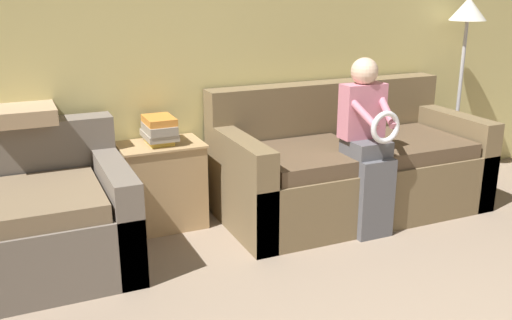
{
  "coord_description": "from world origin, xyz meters",
  "views": [
    {
      "loc": [
        -1.71,
        -0.97,
        1.7
      ],
      "look_at": [
        -0.47,
        1.83,
        0.75
      ],
      "focal_mm": 40.0,
      "sensor_mm": 36.0,
      "label": 1
    }
  ],
  "objects_px": {
    "side_shelf": "(162,184)",
    "throw_pillow": "(21,114)",
    "floor_lamp": "(466,29)",
    "child_left_seated": "(368,139)",
    "couch_main": "(348,167)",
    "book_stack": "(159,130)"
  },
  "relations": [
    {
      "from": "child_left_seated",
      "to": "book_stack",
      "type": "relative_size",
      "value": 3.94
    },
    {
      "from": "side_shelf",
      "to": "throw_pillow",
      "type": "xyz_separation_m",
      "value": [
        -0.88,
        0.06,
        0.58
      ]
    },
    {
      "from": "floor_lamp",
      "to": "side_shelf",
      "type": "bearing_deg",
      "value": 179.56
    },
    {
      "from": "couch_main",
      "to": "throw_pillow",
      "type": "xyz_separation_m",
      "value": [
        -2.29,
        0.31,
        0.57
      ]
    },
    {
      "from": "couch_main",
      "to": "book_stack",
      "type": "height_order",
      "value": "couch_main"
    },
    {
      "from": "floor_lamp",
      "to": "book_stack",
      "type": "bearing_deg",
      "value": 179.43
    },
    {
      "from": "couch_main",
      "to": "side_shelf",
      "type": "relative_size",
      "value": 3.25
    },
    {
      "from": "child_left_seated",
      "to": "side_shelf",
      "type": "height_order",
      "value": "child_left_seated"
    },
    {
      "from": "couch_main",
      "to": "floor_lamp",
      "type": "relative_size",
      "value": 1.27
    },
    {
      "from": "floor_lamp",
      "to": "throw_pillow",
      "type": "relative_size",
      "value": 3.82
    },
    {
      "from": "floor_lamp",
      "to": "throw_pillow",
      "type": "distance_m",
      "value": 3.58
    },
    {
      "from": "side_shelf",
      "to": "throw_pillow",
      "type": "height_order",
      "value": "throw_pillow"
    },
    {
      "from": "couch_main",
      "to": "throw_pillow",
      "type": "relative_size",
      "value": 4.86
    },
    {
      "from": "side_shelf",
      "to": "throw_pillow",
      "type": "relative_size",
      "value": 1.5
    },
    {
      "from": "book_stack",
      "to": "throw_pillow",
      "type": "height_order",
      "value": "throw_pillow"
    },
    {
      "from": "child_left_seated",
      "to": "couch_main",
      "type": "bearing_deg",
      "value": 73.76
    },
    {
      "from": "side_shelf",
      "to": "book_stack",
      "type": "xyz_separation_m",
      "value": [
        -0.0,
        0.01,
        0.4
      ]
    },
    {
      "from": "child_left_seated",
      "to": "floor_lamp",
      "type": "bearing_deg",
      "value": 24.79
    },
    {
      "from": "throw_pillow",
      "to": "child_left_seated",
      "type": "bearing_deg",
      "value": -18.36
    },
    {
      "from": "throw_pillow",
      "to": "floor_lamp",
      "type": "bearing_deg",
      "value": -1.23
    },
    {
      "from": "child_left_seated",
      "to": "floor_lamp",
      "type": "height_order",
      "value": "floor_lamp"
    },
    {
      "from": "side_shelf",
      "to": "book_stack",
      "type": "bearing_deg",
      "value": 98.34
    }
  ]
}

